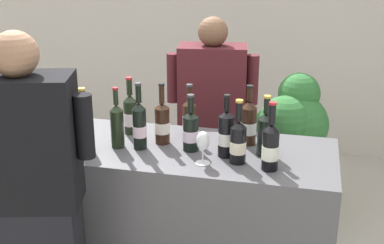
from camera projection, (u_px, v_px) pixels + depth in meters
wall_back at (236, 10)px, 4.98m from camera, size 8.00×0.10×2.80m
counter at (162, 228)px, 2.91m from camera, size 1.85×0.66×1.02m
wine_bottle_0 at (84, 127)px, 2.63m from camera, size 0.08×0.08×0.34m
wine_bottle_1 at (265, 133)px, 2.58m from camera, size 0.08×0.08×0.32m
wine_bottle_2 at (249, 122)px, 2.72m from camera, size 0.09×0.09×0.33m
wine_bottle_3 at (130, 114)px, 2.87m from camera, size 0.08×0.08×0.33m
wine_bottle_4 at (117, 124)px, 2.68m from camera, size 0.07×0.07×0.33m
wine_bottle_5 at (163, 123)px, 2.73m from camera, size 0.08×0.08×0.33m
wine_bottle_6 at (189, 118)px, 2.84m from camera, size 0.08×0.08×0.30m
wine_bottle_7 at (270, 146)px, 2.42m from camera, size 0.08×0.08×0.34m
wine_bottle_8 at (238, 141)px, 2.49m from camera, size 0.08×0.08×0.32m
wine_bottle_9 at (191, 131)px, 2.64m from camera, size 0.08×0.08×0.30m
wine_bottle_10 at (226, 134)px, 2.57m from camera, size 0.08×0.08×0.33m
wine_bottle_11 at (139, 125)px, 2.66m from camera, size 0.07×0.07×0.36m
wine_glass at (203, 142)px, 2.48m from camera, size 0.07×0.07×0.17m
ice_bucket at (9, 126)px, 2.71m from camera, size 0.24×0.24×0.21m
person_server at (212, 140)px, 3.44m from camera, size 0.59×0.30×1.61m
person_guest at (35, 221)px, 2.36m from camera, size 0.59×0.34×1.71m
potted_shrub at (289, 135)px, 3.79m from camera, size 0.60×0.56×1.13m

